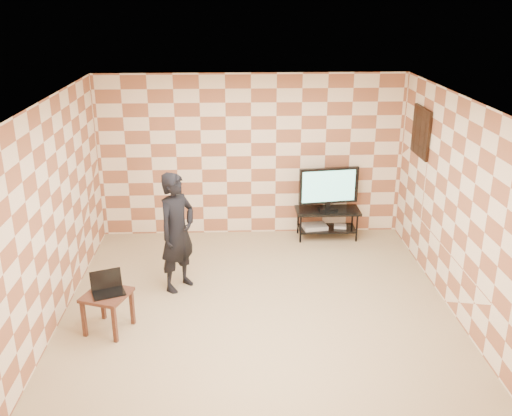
% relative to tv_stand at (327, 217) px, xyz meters
% --- Properties ---
extents(floor, '(5.00, 5.00, 0.00)m').
position_rel_tv_stand_xyz_m(floor, '(-1.26, -2.21, -0.37)').
color(floor, tan).
rests_on(floor, ground).
extents(wall_back, '(5.00, 0.02, 2.70)m').
position_rel_tv_stand_xyz_m(wall_back, '(-1.26, 0.29, 0.98)').
color(wall_back, '#F4DFBE').
rests_on(wall_back, ground).
extents(wall_front, '(5.00, 0.02, 2.70)m').
position_rel_tv_stand_xyz_m(wall_front, '(-1.26, -4.71, 0.98)').
color(wall_front, '#F4DFBE').
rests_on(wall_front, ground).
extents(wall_left, '(0.02, 5.00, 2.70)m').
position_rel_tv_stand_xyz_m(wall_left, '(-3.76, -2.21, 0.98)').
color(wall_left, '#F4DFBE').
rests_on(wall_left, ground).
extents(wall_right, '(0.02, 5.00, 2.70)m').
position_rel_tv_stand_xyz_m(wall_right, '(1.24, -2.21, 0.98)').
color(wall_right, '#F4DFBE').
rests_on(wall_right, ground).
extents(ceiling, '(5.00, 5.00, 0.02)m').
position_rel_tv_stand_xyz_m(ceiling, '(-1.26, -2.21, 2.33)').
color(ceiling, white).
rests_on(ceiling, wall_back).
extents(wall_art, '(0.04, 0.72, 0.72)m').
position_rel_tv_stand_xyz_m(wall_art, '(1.21, -0.66, 1.58)').
color(wall_art, black).
rests_on(wall_art, wall_right).
extents(tv_stand, '(1.06, 0.48, 0.50)m').
position_rel_tv_stand_xyz_m(tv_stand, '(0.00, 0.00, 0.00)').
color(tv_stand, black).
rests_on(tv_stand, floor).
extents(tv, '(0.99, 0.23, 0.72)m').
position_rel_tv_stand_xyz_m(tv, '(-0.00, -0.00, 0.53)').
color(tv, black).
rests_on(tv, tv_stand).
extents(dvd_player, '(0.43, 0.34, 0.07)m').
position_rel_tv_stand_xyz_m(dvd_player, '(-0.21, -0.01, -0.16)').
color(dvd_player, '#AEAEB0').
rests_on(dvd_player, tv_stand).
extents(game_console, '(0.23, 0.18, 0.05)m').
position_rel_tv_stand_xyz_m(game_console, '(0.23, 0.00, -0.17)').
color(game_console, silver).
rests_on(game_console, tv_stand).
extents(side_table, '(0.63, 0.63, 0.50)m').
position_rel_tv_stand_xyz_m(side_table, '(-3.09, -2.70, 0.04)').
color(side_table, '#381C13').
rests_on(side_table, floor).
extents(laptop, '(0.45, 0.41, 0.25)m').
position_rel_tv_stand_xyz_m(laptop, '(-3.08, -2.66, 0.19)').
color(laptop, black).
rests_on(laptop, side_table).
extents(person, '(0.69, 0.72, 1.67)m').
position_rel_tv_stand_xyz_m(person, '(-2.33, -1.65, 0.47)').
color(person, black).
rests_on(person, floor).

